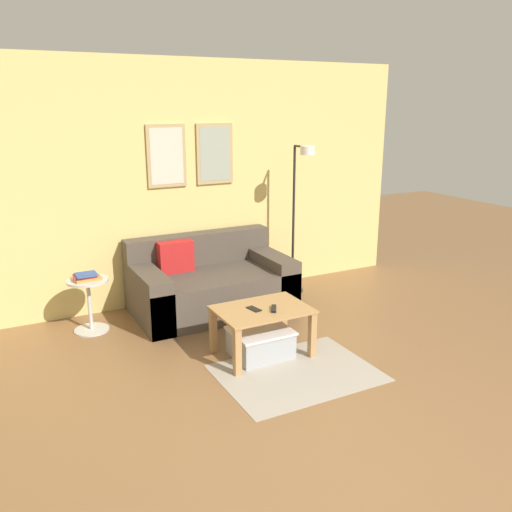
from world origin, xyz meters
The scene contains 11 objects.
ground_plane centered at (0.00, 0.00, 0.00)m, with size 16.00×16.00×0.00m, color brown.
wall_back centered at (0.00, 3.60, 1.28)m, with size 5.60×0.09×2.55m.
area_rug centered at (0.27, 1.50, 0.00)m, with size 1.24×0.94×0.01m, color #A39989.
couch centered at (0.20, 3.11, 0.27)m, with size 1.60×0.92×0.76m.
coffee_table centered at (0.18, 1.94, 0.33)m, with size 0.78×0.56×0.42m.
storage_bin centered at (0.16, 1.91, 0.12)m, with size 0.50×0.43×0.24m.
floor_lamp centered at (1.27, 3.12, 0.97)m, with size 0.26×0.45×1.67m.
side_table centered at (-1.03, 3.14, 0.31)m, with size 0.39×0.39×0.51m.
book_stack centered at (-1.03, 3.13, 0.54)m, with size 0.25×0.18×0.06m.
remote_control centered at (0.26, 1.86, 0.43)m, with size 0.04×0.15×0.02m, color black.
cell_phone centered at (0.11, 1.95, 0.43)m, with size 0.07×0.14×0.01m, color black.
Camera 1 is at (-1.86, -1.84, 2.11)m, focal length 38.00 mm.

